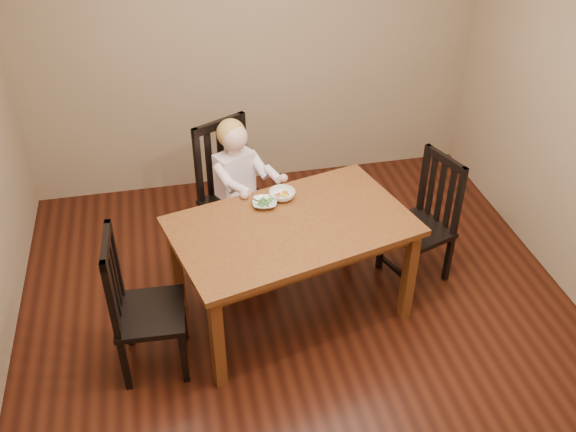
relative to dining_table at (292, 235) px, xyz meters
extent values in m
cube|color=#3B170C|center=(0.05, -0.12, -0.69)|extent=(4.00, 4.00, 0.01)
cube|color=#957C5E|center=(0.05, 1.88, 0.66)|extent=(4.00, 0.01, 2.70)
cube|color=#522813|center=(0.00, 0.00, 0.07)|extent=(1.74, 1.29, 0.04)
cube|color=#522813|center=(0.00, 0.00, 0.01)|extent=(1.59, 1.14, 0.08)
cube|color=#522813|center=(-0.59, -0.56, -0.32)|extent=(0.09, 0.09, 0.74)
cube|color=#522813|center=(0.78, -0.21, -0.32)|extent=(0.09, 0.09, 0.74)
cube|color=#522813|center=(-0.78, 0.21, -0.32)|extent=(0.09, 0.09, 0.74)
cube|color=#522813|center=(0.59, 0.56, -0.32)|extent=(0.09, 0.09, 0.74)
cube|color=black|center=(-0.26, 0.76, -0.22)|extent=(0.63, 0.62, 0.04)
cube|color=black|center=(-0.17, 1.02, -0.47)|extent=(0.06, 0.06, 0.45)
cube|color=black|center=(-0.53, 0.84, -0.47)|extent=(0.06, 0.06, 0.45)
cube|color=black|center=(0.01, 0.68, -0.47)|extent=(0.06, 0.06, 0.45)
cube|color=black|center=(-0.36, 0.49, -0.47)|extent=(0.06, 0.06, 0.45)
cube|color=black|center=(-0.17, 1.02, 0.11)|extent=(0.06, 0.06, 0.62)
cube|color=black|center=(-0.53, 0.84, 0.11)|extent=(0.06, 0.06, 0.62)
cube|color=black|center=(-0.35, 0.93, 0.39)|extent=(0.42, 0.24, 0.07)
cube|color=black|center=(-0.25, 0.98, 0.08)|extent=(0.05, 0.04, 0.53)
cube|color=black|center=(-0.35, 0.93, 0.08)|extent=(0.05, 0.04, 0.53)
cube|color=black|center=(-0.45, 0.88, 0.08)|extent=(0.05, 0.04, 0.53)
cube|color=black|center=(-0.97, -0.29, -0.25)|extent=(0.45, 0.47, 0.04)
cube|color=black|center=(-1.15, -0.08, -0.48)|extent=(0.04, 0.04, 0.42)
cube|color=black|center=(-1.17, -0.47, -0.48)|extent=(0.04, 0.04, 0.42)
cube|color=black|center=(-0.78, -0.10, -0.48)|extent=(0.04, 0.04, 0.42)
cube|color=black|center=(-0.80, -0.49, -0.48)|extent=(0.04, 0.04, 0.42)
cube|color=black|center=(-1.15, -0.08, 0.06)|extent=(0.04, 0.04, 0.58)
cube|color=black|center=(-1.17, -0.47, 0.06)|extent=(0.04, 0.04, 0.58)
cube|color=black|center=(-1.16, -0.28, 0.32)|extent=(0.06, 0.43, 0.06)
cube|color=black|center=(-1.15, -0.18, 0.03)|extent=(0.02, 0.05, 0.50)
cube|color=black|center=(-1.16, -0.28, 0.03)|extent=(0.02, 0.05, 0.50)
cube|color=black|center=(-1.16, -0.38, 0.03)|extent=(0.02, 0.05, 0.50)
cube|color=black|center=(1.00, 0.21, -0.27)|extent=(0.53, 0.54, 0.04)
cube|color=black|center=(1.23, 0.09, -0.49)|extent=(0.05, 0.05, 0.40)
cube|color=black|center=(1.11, 0.44, -0.49)|extent=(0.05, 0.05, 0.40)
cube|color=black|center=(0.90, -0.03, -0.49)|extent=(0.05, 0.05, 0.40)
cube|color=black|center=(0.78, 0.33, -0.49)|extent=(0.05, 0.05, 0.40)
cube|color=black|center=(1.23, 0.09, 0.03)|extent=(0.05, 0.05, 0.56)
cube|color=black|center=(1.11, 0.44, 0.03)|extent=(0.05, 0.05, 0.56)
cube|color=black|center=(1.17, 0.26, 0.28)|extent=(0.17, 0.40, 0.06)
cube|color=black|center=(1.20, 0.17, 0.00)|extent=(0.03, 0.05, 0.48)
cube|color=black|center=(1.17, 0.26, 0.00)|extent=(0.03, 0.05, 0.48)
cube|color=black|center=(1.14, 0.36, 0.00)|extent=(0.03, 0.05, 0.48)
imported|color=white|center=(-0.14, 0.24, 0.11)|extent=(0.19, 0.19, 0.04)
imported|color=white|center=(0.00, 0.31, 0.12)|extent=(0.23, 0.23, 0.06)
cube|color=silver|center=(-0.17, 0.21, 0.14)|extent=(0.11, 0.07, 0.05)
cube|color=silver|center=(-0.17, 0.21, 0.12)|extent=(0.04, 0.04, 0.01)
camera|label=1|loc=(-0.74, -3.32, 2.58)|focal=40.00mm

